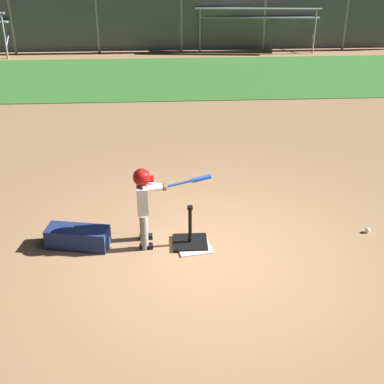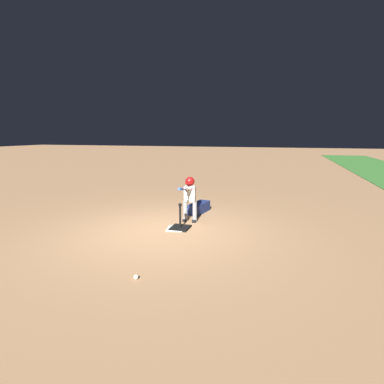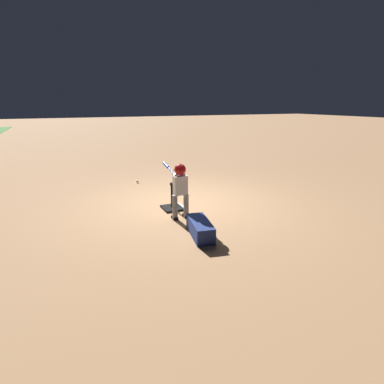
{
  "view_description": "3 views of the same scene",
  "coord_description": "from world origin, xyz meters",
  "px_view_note": "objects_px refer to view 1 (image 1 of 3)",
  "views": [
    {
      "loc": [
        -0.61,
        -5.79,
        4.1
      ],
      "look_at": [
        -0.27,
        0.51,
        0.74
      ],
      "focal_mm": 50.0,
      "sensor_mm": 36.0,
      "label": 1
    },
    {
      "loc": [
        6.03,
        2.55,
        2.17
      ],
      "look_at": [
        -0.63,
        0.56,
        0.82
      ],
      "focal_mm": 28.0,
      "sensor_mm": 36.0,
      "label": 2
    },
    {
      "loc": [
        -6.23,
        2.51,
        2.27
      ],
      "look_at": [
        -1.0,
        0.2,
        0.56
      ],
      "focal_mm": 28.0,
      "sensor_mm": 36.0,
      "label": 3
    }
  ],
  "objects_px": {
    "batting_tee": "(190,239)",
    "batter_child": "(145,198)",
    "equipment_bag": "(78,237)",
    "baseball": "(368,230)",
    "bleachers_far_left": "(255,25)"
  },
  "relations": [
    {
      "from": "batting_tee",
      "to": "batter_child",
      "type": "bearing_deg",
      "value": 175.52
    },
    {
      "from": "batter_child",
      "to": "equipment_bag",
      "type": "xyz_separation_m",
      "value": [
        -0.94,
        -0.01,
        -0.58
      ]
    },
    {
      "from": "baseball",
      "to": "batter_child",
      "type": "bearing_deg",
      "value": -178.01
    },
    {
      "from": "batting_tee",
      "to": "bleachers_far_left",
      "type": "relative_size",
      "value": 0.15
    },
    {
      "from": "batting_tee",
      "to": "batter_child",
      "type": "height_order",
      "value": "batter_child"
    },
    {
      "from": "batting_tee",
      "to": "equipment_bag",
      "type": "distance_m",
      "value": 1.53
    },
    {
      "from": "batter_child",
      "to": "bleachers_far_left",
      "type": "relative_size",
      "value": 0.28
    },
    {
      "from": "batting_tee",
      "to": "baseball",
      "type": "height_order",
      "value": "batting_tee"
    },
    {
      "from": "batting_tee",
      "to": "equipment_bag",
      "type": "xyz_separation_m",
      "value": [
        -1.53,
        0.03,
        0.07
      ]
    },
    {
      "from": "batter_child",
      "to": "baseball",
      "type": "bearing_deg",
      "value": 1.99
    },
    {
      "from": "batter_child",
      "to": "bleachers_far_left",
      "type": "xyz_separation_m",
      "value": [
        3.35,
        11.87,
        -0.04
      ]
    },
    {
      "from": "batting_tee",
      "to": "batter_child",
      "type": "xyz_separation_m",
      "value": [
        -0.59,
        0.05,
        0.65
      ]
    },
    {
      "from": "bleachers_far_left",
      "to": "equipment_bag",
      "type": "relative_size",
      "value": 4.88
    },
    {
      "from": "batting_tee",
      "to": "baseball",
      "type": "xyz_separation_m",
      "value": [
        2.54,
        0.15,
        -0.03
      ]
    },
    {
      "from": "bleachers_far_left",
      "to": "batter_child",
      "type": "bearing_deg",
      "value": -105.76
    }
  ]
}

